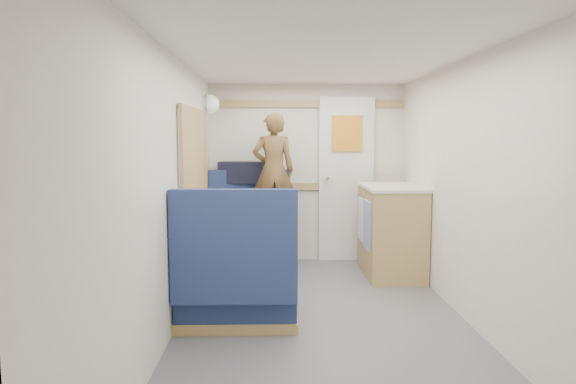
{
  "coord_description": "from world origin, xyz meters",
  "views": [
    {
      "loc": [
        -0.37,
        -3.58,
        1.4
      ],
      "look_at": [
        -0.25,
        0.9,
        0.93
      ],
      "focal_mm": 32.0,
      "sensor_mm": 36.0,
      "label": 1
    }
  ],
  "objects_px": {
    "dinette_table": "(243,231)",
    "salt_grinder": "(247,208)",
    "dome_light": "(210,104)",
    "tumbler_left": "(228,212)",
    "pepper_grinder": "(253,208)",
    "bread_loaf": "(266,203)",
    "orange_fruit": "(250,212)",
    "bench_near": "(237,287)",
    "beer_glass": "(257,206)",
    "duffel_bag": "(242,172)",
    "tray": "(254,216)",
    "person": "(273,171)",
    "galley_counter": "(391,230)",
    "bench_far": "(248,241)",
    "wine_glass": "(239,201)",
    "cheese_block": "(256,215)"
  },
  "relations": [
    {
      "from": "dome_light",
      "to": "orange_fruit",
      "type": "xyz_separation_m",
      "value": [
        0.46,
        -1.12,
        -0.97
      ]
    },
    {
      "from": "dinette_table",
      "to": "bread_loaf",
      "type": "relative_size",
      "value": 4.08
    },
    {
      "from": "orange_fruit",
      "to": "salt_grinder",
      "type": "height_order",
      "value": "orange_fruit"
    },
    {
      "from": "duffel_bag",
      "to": "beer_glass",
      "type": "bearing_deg",
      "value": -68.24
    },
    {
      "from": "person",
      "to": "pepper_grinder",
      "type": "distance_m",
      "value": 0.89
    },
    {
      "from": "orange_fruit",
      "to": "tumbler_left",
      "type": "distance_m",
      "value": 0.18
    },
    {
      "from": "dome_light",
      "to": "person",
      "type": "xyz_separation_m",
      "value": [
        0.66,
        -0.02,
        -0.69
      ]
    },
    {
      "from": "bench_far",
      "to": "bench_near",
      "type": "relative_size",
      "value": 1.0
    },
    {
      "from": "person",
      "to": "wine_glass",
      "type": "relative_size",
      "value": 7.23
    },
    {
      "from": "galley_counter",
      "to": "beer_glass",
      "type": "distance_m",
      "value": 1.44
    },
    {
      "from": "bread_loaf",
      "to": "pepper_grinder",
      "type": "bearing_deg",
      "value": -107.67
    },
    {
      "from": "tray",
      "to": "bread_loaf",
      "type": "distance_m",
      "value": 0.57
    },
    {
      "from": "person",
      "to": "beer_glass",
      "type": "distance_m",
      "value": 0.74
    },
    {
      "from": "dome_light",
      "to": "tumbler_left",
      "type": "xyz_separation_m",
      "value": [
        0.28,
        -1.15,
        -0.97
      ]
    },
    {
      "from": "dome_light",
      "to": "orange_fruit",
      "type": "relative_size",
      "value": 2.5
    },
    {
      "from": "tray",
      "to": "beer_glass",
      "type": "relative_size",
      "value": 3.79
    },
    {
      "from": "galley_counter",
      "to": "tumbler_left",
      "type": "relative_size",
      "value": 8.07
    },
    {
      "from": "bench_near",
      "to": "beer_glass",
      "type": "height_order",
      "value": "bench_near"
    },
    {
      "from": "bench_near",
      "to": "wine_glass",
      "type": "relative_size",
      "value": 6.25
    },
    {
      "from": "pepper_grinder",
      "to": "galley_counter",
      "type": "bearing_deg",
      "value": 21.47
    },
    {
      "from": "dome_light",
      "to": "bench_near",
      "type": "bearing_deg",
      "value": -77.18
    },
    {
      "from": "bench_far",
      "to": "wine_glass",
      "type": "xyz_separation_m",
      "value": [
        -0.03,
        -0.93,
        0.54
      ]
    },
    {
      "from": "beer_glass",
      "to": "galley_counter",
      "type": "bearing_deg",
      "value": 15.82
    },
    {
      "from": "wine_glass",
      "to": "salt_grinder",
      "type": "height_order",
      "value": "wine_glass"
    },
    {
      "from": "bench_near",
      "to": "duffel_bag",
      "type": "xyz_separation_m",
      "value": [
        -0.08,
        1.98,
        0.72
      ]
    },
    {
      "from": "dinette_table",
      "to": "cheese_block",
      "type": "height_order",
      "value": "cheese_block"
    },
    {
      "from": "person",
      "to": "bread_loaf",
      "type": "xyz_separation_m",
      "value": [
        -0.07,
        -0.47,
        -0.29
      ]
    },
    {
      "from": "person",
      "to": "bread_loaf",
      "type": "height_order",
      "value": "person"
    },
    {
      "from": "dinette_table",
      "to": "tray",
      "type": "bearing_deg",
      "value": -62.32
    },
    {
      "from": "person",
      "to": "tray",
      "type": "xyz_separation_m",
      "value": [
        -0.17,
        -1.03,
        -0.33
      ]
    },
    {
      "from": "galley_counter",
      "to": "pepper_grinder",
      "type": "height_order",
      "value": "galley_counter"
    },
    {
      "from": "tumbler_left",
      "to": "bread_loaf",
      "type": "xyz_separation_m",
      "value": [
        0.31,
        0.66,
        -0.01
      ]
    },
    {
      "from": "bench_near",
      "to": "wine_glass",
      "type": "height_order",
      "value": "bench_near"
    },
    {
      "from": "bench_near",
      "to": "pepper_grinder",
      "type": "height_order",
      "value": "bench_near"
    },
    {
      "from": "pepper_grinder",
      "to": "bread_loaf",
      "type": "bearing_deg",
      "value": 72.33
    },
    {
      "from": "dinette_table",
      "to": "tumbler_left",
      "type": "relative_size",
      "value": 8.07
    },
    {
      "from": "dome_light",
      "to": "wine_glass",
      "type": "xyz_separation_m",
      "value": [
        0.36,
        -0.91,
        -0.91
      ]
    },
    {
      "from": "cheese_block",
      "to": "tumbler_left",
      "type": "height_order",
      "value": "tumbler_left"
    },
    {
      "from": "bread_loaf",
      "to": "cheese_block",
      "type": "bearing_deg",
      "value": -96.35
    },
    {
      "from": "beer_glass",
      "to": "tumbler_left",
      "type": "bearing_deg",
      "value": -115.47
    },
    {
      "from": "duffel_bag",
      "to": "orange_fruit",
      "type": "height_order",
      "value": "duffel_bag"
    },
    {
      "from": "bench_near",
      "to": "duffel_bag",
      "type": "distance_m",
      "value": 2.11
    },
    {
      "from": "wine_glass",
      "to": "person",
      "type": "bearing_deg",
      "value": 71.21
    },
    {
      "from": "bread_loaf",
      "to": "salt_grinder",
      "type": "bearing_deg",
      "value": -116.38
    },
    {
      "from": "salt_grinder",
      "to": "orange_fruit",
      "type": "bearing_deg",
      "value": -81.03
    },
    {
      "from": "dinette_table",
      "to": "salt_grinder",
      "type": "height_order",
      "value": "salt_grinder"
    },
    {
      "from": "dinette_table",
      "to": "person",
      "type": "xyz_separation_m",
      "value": [
        0.27,
        0.83,
        0.49
      ]
    },
    {
      "from": "galley_counter",
      "to": "wine_glass",
      "type": "relative_size",
      "value": 5.48
    },
    {
      "from": "tray",
      "to": "cheese_block",
      "type": "height_order",
      "value": "cheese_block"
    },
    {
      "from": "dinette_table",
      "to": "bread_loaf",
      "type": "distance_m",
      "value": 0.46
    }
  ]
}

